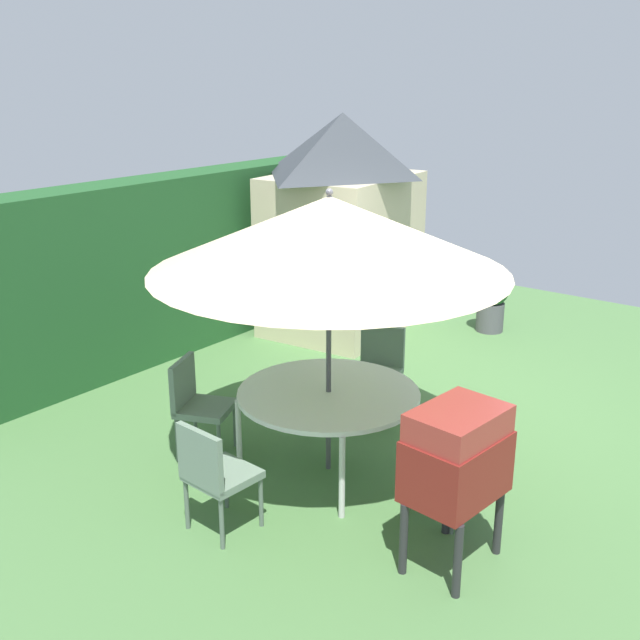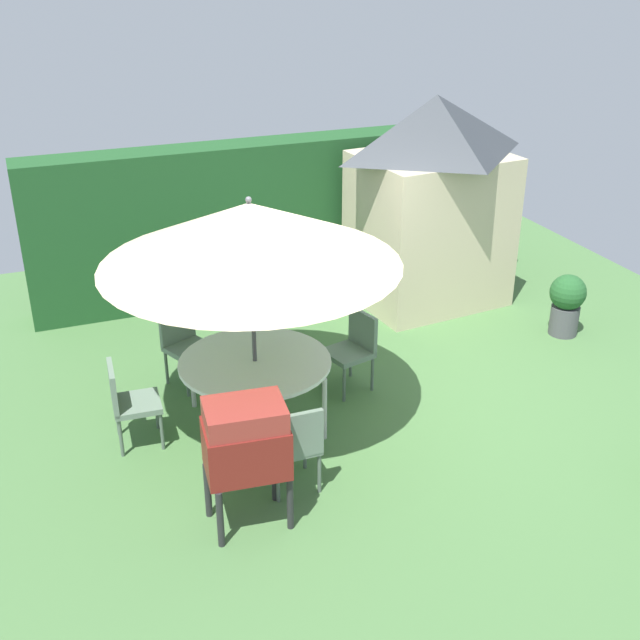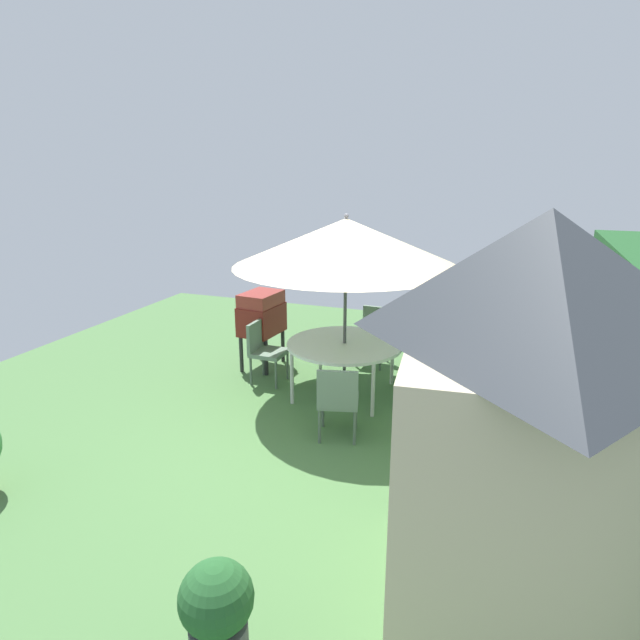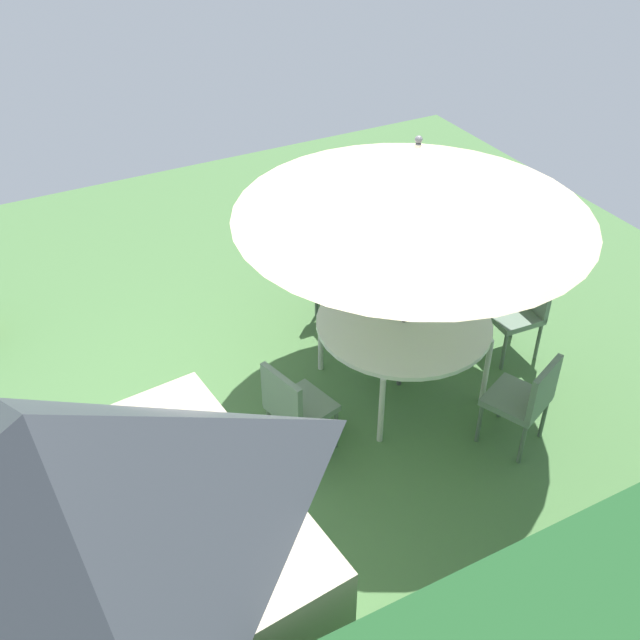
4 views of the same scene
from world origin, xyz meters
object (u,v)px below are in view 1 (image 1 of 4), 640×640
at_px(garden_shed, 342,222).
at_px(patio_umbrella, 329,234).
at_px(chair_toward_hedge, 214,471).
at_px(chair_near_shed, 378,365).
at_px(patio_table, 329,396).
at_px(potted_plant_by_grill, 491,299).
at_px(bbq_grill, 457,457).
at_px(chair_far_side, 196,400).
at_px(chair_toward_house, 454,458).

relative_size(garden_shed, patio_umbrella, 0.97).
distance_m(patio_umbrella, chair_toward_hedge, 2.06).
relative_size(garden_shed, chair_near_shed, 3.17).
relative_size(patio_table, patio_umbrella, 0.53).
height_order(patio_umbrella, chair_toward_hedge, patio_umbrella).
bearing_deg(patio_umbrella, chair_toward_hedge, 176.25).
distance_m(chair_near_shed, potted_plant_by_grill, 3.09).
bearing_deg(chair_toward_hedge, patio_table, -3.75).
bearing_deg(patio_umbrella, chair_near_shed, 14.24).
height_order(garden_shed, bbq_grill, garden_shed).
height_order(chair_far_side, chair_toward_hedge, same).
bearing_deg(bbq_grill, chair_far_side, 88.77).
distance_m(chair_toward_hedge, chair_toward_house, 1.84).
bearing_deg(patio_umbrella, potted_plant_by_grill, 7.31).
bearing_deg(patio_table, patio_umbrella, -7.13).
bearing_deg(patio_table, garden_shed, 34.74).
bearing_deg(chair_toward_house, chair_toward_hedge, 134.23).
distance_m(garden_shed, potted_plant_by_grill, 2.25).
distance_m(garden_shed, patio_table, 3.98).
height_order(chair_near_shed, chair_toward_hedge, same).
bearing_deg(potted_plant_by_grill, chair_toward_hedge, -175.23).
height_order(garden_shed, chair_toward_house, garden_shed).
bearing_deg(chair_far_side, chair_toward_hedge, -127.90).
height_order(patio_table, chair_near_shed, chair_near_shed).
distance_m(garden_shed, chair_far_side, 3.97).
bearing_deg(patio_umbrella, garden_shed, 34.74).
bearing_deg(chair_toward_hedge, chair_toward_house, -45.77).
distance_m(chair_far_side, chair_toward_house, 2.41).
height_order(patio_umbrella, potted_plant_by_grill, patio_umbrella).
bearing_deg(bbq_grill, patio_umbrella, 70.16).
xyz_separation_m(garden_shed, chair_toward_house, (-3.23, -3.46, -0.94)).
distance_m(chair_near_shed, chair_far_side, 1.92).
relative_size(chair_toward_hedge, chair_toward_house, 1.00).
bearing_deg(chair_near_shed, garden_shed, 44.27).
bearing_deg(chair_toward_hedge, chair_far_side, 52.10).
bearing_deg(potted_plant_by_grill, patio_umbrella, -172.69).
relative_size(patio_table, chair_far_side, 1.75).
bearing_deg(chair_far_side, patio_table, -66.57).
bearing_deg(garden_shed, chair_near_shed, -135.73).
bearing_deg(chair_near_shed, chair_toward_house, -129.32).
bearing_deg(chair_toward_house, bbq_grill, -152.00).
xyz_separation_m(chair_far_side, chair_toward_house, (0.47, -2.36, 0.00)).
xyz_separation_m(chair_toward_hedge, chair_toward_house, (1.28, -1.32, 0.00)).
bearing_deg(chair_near_shed, chair_far_side, 155.02).
relative_size(patio_table, chair_toward_house, 1.75).
relative_size(bbq_grill, potted_plant_by_grill, 1.47).
bearing_deg(garden_shed, potted_plant_by_grill, -56.04).
distance_m(garden_shed, patio_umbrella, 3.96).
height_order(garden_shed, chair_near_shed, garden_shed).
relative_size(patio_umbrella, bbq_grill, 2.46).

